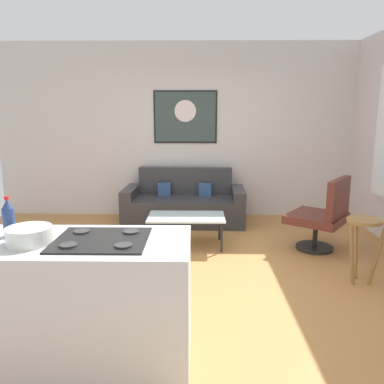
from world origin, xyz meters
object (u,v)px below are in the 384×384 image
armchair (323,215)px  soda_bottle_2 (8,218)px  couch (184,205)px  mixing_bowl (29,236)px  bar_stool (363,233)px  coffee_table (186,218)px  wall_painting (185,117)px

armchair → soda_bottle_2: 3.59m
couch → armchair: 2.17m
couch → mixing_bowl: bearing=-103.5°
armchair → bar_stool: armchair is taller
coffee_table → armchair: armchair is taller
couch → wall_painting: 1.42m
coffee_table → bar_stool: size_ratio=1.46×
bar_stool → armchair: bearing=96.2°
bar_stool → mixing_bowl: (-2.72, -1.38, 0.41)m
couch → wall_painting: bearing=88.9°
couch → coffee_table: size_ratio=1.93×
armchair → mixing_bowl: 3.52m
bar_stool → soda_bottle_2: bearing=-157.2°
coffee_table → couch: bearing=93.4°
mixing_bowl → wall_painting: wall_painting is taller
bar_stool → mixing_bowl: mixing_bowl is taller
mixing_bowl → coffee_table: bearing=69.4°
soda_bottle_2 → mixing_bowl: soda_bottle_2 is taller
couch → bar_stool: couch is taller
couch → bar_stool: (1.86, -2.19, 0.25)m
mixing_bowl → wall_painting: bearing=77.8°
couch → armchair: (1.76, -1.26, 0.18)m
soda_bottle_2 → wall_painting: bearing=74.6°
couch → wall_painting: size_ratio=1.85×
couch → wall_painting: (0.01, 0.44, 1.35)m
couch → coffee_table: couch is taller
coffee_table → mixing_bowl: bearing=-110.6°
coffee_table → bar_stool: 2.10m
soda_bottle_2 → wall_painting: (1.06, 3.85, 0.62)m
mixing_bowl → wall_painting: size_ratio=0.28×
coffee_table → mixing_bowl: (-0.92, -2.45, 0.57)m
wall_painting → mixing_bowl: bearing=-102.2°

